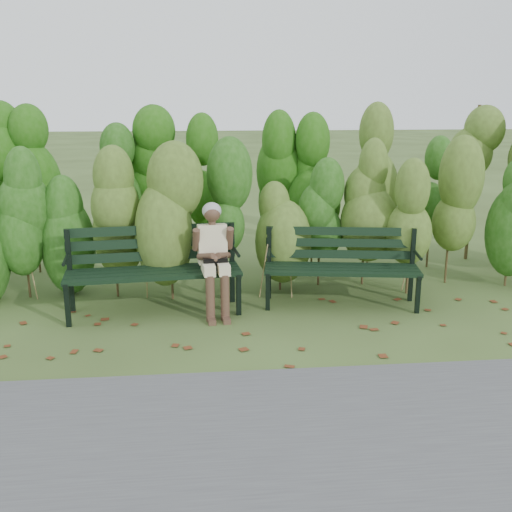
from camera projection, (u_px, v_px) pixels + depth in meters
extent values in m
plane|color=#384920|center=(259.00, 332.00, 6.38)|extent=(80.00, 80.00, 0.00)
cube|color=#474749|center=(292.00, 448.00, 4.26)|extent=(60.00, 2.50, 0.01)
cylinder|color=#47381E|center=(23.00, 270.00, 7.26)|extent=(0.03, 0.03, 0.80)
ellipsoid|color=#215C0E|center=(18.00, 218.00, 7.10)|extent=(0.64, 0.64, 1.44)
cylinder|color=#47381E|center=(74.00, 268.00, 7.32)|extent=(0.03, 0.03, 0.80)
ellipsoid|color=#215C0E|center=(70.00, 217.00, 7.16)|extent=(0.64, 0.64, 1.44)
cylinder|color=#47381E|center=(125.00, 267.00, 7.38)|extent=(0.03, 0.03, 0.80)
ellipsoid|color=#215C0E|center=(122.00, 216.00, 7.22)|extent=(0.64, 0.64, 1.44)
cylinder|color=#47381E|center=(175.00, 266.00, 7.44)|extent=(0.03, 0.03, 0.80)
ellipsoid|color=#215C0E|center=(173.00, 215.00, 7.28)|extent=(0.64, 0.64, 1.44)
cylinder|color=#47381E|center=(224.00, 264.00, 7.50)|extent=(0.03, 0.03, 0.80)
ellipsoid|color=#215C0E|center=(223.00, 214.00, 7.33)|extent=(0.64, 0.64, 1.44)
cylinder|color=#47381E|center=(273.00, 263.00, 7.56)|extent=(0.03, 0.03, 0.80)
ellipsoid|color=#215C0E|center=(273.00, 213.00, 7.39)|extent=(0.64, 0.64, 1.44)
cylinder|color=#47381E|center=(320.00, 262.00, 7.62)|extent=(0.03, 0.03, 0.80)
ellipsoid|color=#215C0E|center=(322.00, 212.00, 7.45)|extent=(0.64, 0.64, 1.44)
cylinder|color=#47381E|center=(367.00, 260.00, 7.68)|extent=(0.03, 0.03, 0.80)
ellipsoid|color=#215C0E|center=(369.00, 211.00, 7.51)|extent=(0.64, 0.64, 1.44)
cylinder|color=#47381E|center=(413.00, 259.00, 7.74)|extent=(0.03, 0.03, 0.80)
ellipsoid|color=#215C0E|center=(417.00, 210.00, 7.57)|extent=(0.64, 0.64, 1.44)
cylinder|color=#47381E|center=(459.00, 258.00, 7.79)|extent=(0.03, 0.03, 0.80)
ellipsoid|color=#215C0E|center=(463.00, 210.00, 7.63)|extent=(0.64, 0.64, 1.44)
cylinder|color=#47381E|center=(503.00, 257.00, 7.85)|extent=(0.03, 0.03, 0.80)
ellipsoid|color=#215C0E|center=(509.00, 209.00, 7.69)|extent=(0.64, 0.64, 1.44)
cylinder|color=#47381E|center=(47.00, 239.00, 8.19)|extent=(0.04, 0.04, 1.10)
ellipsoid|color=#1D4D0F|center=(41.00, 175.00, 7.97)|extent=(0.70, 0.70, 1.98)
cylinder|color=#47381E|center=(104.00, 238.00, 8.27)|extent=(0.04, 0.04, 1.10)
ellipsoid|color=#1D4D0F|center=(100.00, 174.00, 8.04)|extent=(0.70, 0.70, 1.98)
cylinder|color=#47381E|center=(160.00, 236.00, 8.34)|extent=(0.04, 0.04, 1.10)
ellipsoid|color=#1D4D0F|center=(157.00, 173.00, 8.11)|extent=(0.70, 0.70, 1.98)
cylinder|color=#47381E|center=(215.00, 235.00, 8.41)|extent=(0.04, 0.04, 1.10)
ellipsoid|color=#1D4D0F|center=(214.00, 172.00, 8.19)|extent=(0.70, 0.70, 1.98)
cylinder|color=#47381E|center=(269.00, 234.00, 8.49)|extent=(0.04, 0.04, 1.10)
ellipsoid|color=#1D4D0F|center=(270.00, 172.00, 8.26)|extent=(0.70, 0.70, 1.98)
cylinder|color=#47381E|center=(322.00, 233.00, 8.56)|extent=(0.04, 0.04, 1.10)
ellipsoid|color=#1D4D0F|center=(324.00, 171.00, 8.34)|extent=(0.70, 0.70, 1.98)
cylinder|color=#47381E|center=(375.00, 231.00, 8.64)|extent=(0.04, 0.04, 1.10)
ellipsoid|color=#1D4D0F|center=(378.00, 170.00, 8.41)|extent=(0.70, 0.70, 1.98)
cylinder|color=#47381E|center=(426.00, 230.00, 8.71)|extent=(0.04, 0.04, 1.10)
ellipsoid|color=#1D4D0F|center=(431.00, 170.00, 8.49)|extent=(0.70, 0.70, 1.98)
cylinder|color=#47381E|center=(477.00, 229.00, 8.79)|extent=(0.04, 0.04, 1.10)
ellipsoid|color=#1D4D0F|center=(482.00, 169.00, 8.56)|extent=(0.70, 0.70, 1.98)
cube|color=brown|center=(218.00, 325.00, 6.59)|extent=(0.11, 0.11, 0.01)
cube|color=brown|center=(502.00, 325.00, 6.58)|extent=(0.11, 0.11, 0.01)
cube|color=brown|center=(402.00, 374.00, 5.41)|extent=(0.11, 0.10, 0.01)
cube|color=brown|center=(150.00, 371.00, 5.48)|extent=(0.11, 0.11, 0.01)
cube|color=brown|center=(380.00, 360.00, 5.71)|extent=(0.11, 0.11, 0.01)
cube|color=brown|center=(201.00, 336.00, 6.27)|extent=(0.11, 0.11, 0.01)
cube|color=brown|center=(344.00, 308.00, 7.11)|extent=(0.11, 0.11, 0.01)
cube|color=brown|center=(432.00, 297.00, 7.49)|extent=(0.10, 0.08, 0.01)
cube|color=brown|center=(385.00, 371.00, 5.46)|extent=(0.11, 0.10, 0.01)
cube|color=brown|center=(201.00, 321.00, 6.68)|extent=(0.10, 0.11, 0.01)
cube|color=brown|center=(283.00, 373.00, 5.43)|extent=(0.11, 0.11, 0.01)
cube|color=brown|center=(279.00, 305.00, 7.22)|extent=(0.11, 0.11, 0.01)
cube|color=brown|center=(302.00, 330.00, 6.43)|extent=(0.09, 0.08, 0.01)
cube|color=brown|center=(84.00, 341.00, 6.15)|extent=(0.07, 0.09, 0.01)
cube|color=brown|center=(63.00, 320.00, 6.72)|extent=(0.08, 0.10, 0.01)
cube|color=brown|center=(298.00, 381.00, 5.27)|extent=(0.11, 0.11, 0.01)
cube|color=brown|center=(393.00, 358.00, 5.74)|extent=(0.11, 0.10, 0.01)
cube|color=brown|center=(309.00, 311.00, 7.02)|extent=(0.11, 0.11, 0.01)
cube|color=brown|center=(9.00, 344.00, 6.07)|extent=(0.10, 0.11, 0.01)
cube|color=brown|center=(187.00, 312.00, 6.98)|extent=(0.09, 0.11, 0.01)
cube|color=brown|center=(251.00, 309.00, 7.07)|extent=(0.10, 0.08, 0.01)
cube|color=brown|center=(382.00, 336.00, 6.28)|extent=(0.10, 0.09, 0.01)
cube|color=brown|center=(178.00, 329.00, 6.46)|extent=(0.10, 0.08, 0.01)
cube|color=brown|center=(463.00, 303.00, 7.28)|extent=(0.11, 0.10, 0.01)
cube|color=brown|center=(364.00, 308.00, 7.09)|extent=(0.10, 0.11, 0.01)
cube|color=brown|center=(362.00, 320.00, 6.71)|extent=(0.10, 0.08, 0.01)
cube|color=brown|center=(165.00, 332.00, 6.38)|extent=(0.08, 0.10, 0.01)
cube|color=brown|center=(464.00, 363.00, 5.63)|extent=(0.08, 0.10, 0.01)
cube|color=brown|center=(355.00, 310.00, 7.05)|extent=(0.09, 0.11, 0.01)
cube|color=brown|center=(483.00, 347.00, 5.99)|extent=(0.09, 0.07, 0.01)
cube|color=brown|center=(320.00, 315.00, 6.88)|extent=(0.10, 0.11, 0.01)
cube|color=brown|center=(96.00, 308.00, 7.12)|extent=(0.11, 0.11, 0.01)
cube|color=brown|center=(272.00, 349.00, 5.94)|extent=(0.11, 0.11, 0.01)
cube|color=brown|center=(309.00, 318.00, 6.80)|extent=(0.10, 0.08, 0.01)
cube|color=black|center=(154.00, 278.00, 6.61)|extent=(1.97, 0.31, 0.04)
cube|color=black|center=(154.00, 275.00, 6.74)|extent=(1.97, 0.31, 0.04)
cube|color=black|center=(153.00, 271.00, 6.87)|extent=(1.97, 0.31, 0.04)
cube|color=black|center=(153.00, 268.00, 7.00)|extent=(1.97, 0.31, 0.04)
cube|color=black|center=(152.00, 256.00, 7.06)|extent=(1.97, 0.25, 0.12)
cube|color=black|center=(152.00, 243.00, 7.04)|extent=(1.97, 0.25, 0.12)
cube|color=black|center=(151.00, 230.00, 7.01)|extent=(1.97, 0.25, 0.12)
cube|color=black|center=(67.00, 305.00, 6.48)|extent=(0.06, 0.06, 0.49)
cube|color=black|center=(70.00, 271.00, 6.87)|extent=(0.06, 0.06, 0.99)
cube|color=black|center=(68.00, 279.00, 6.63)|extent=(0.11, 0.55, 0.04)
cylinder|color=black|center=(66.00, 260.00, 6.52)|extent=(0.08, 0.41, 0.04)
cube|color=black|center=(239.00, 294.00, 6.83)|extent=(0.06, 0.06, 0.49)
cube|color=black|center=(232.00, 263.00, 7.22)|extent=(0.06, 0.06, 0.99)
cube|color=black|center=(235.00, 270.00, 6.98)|extent=(0.11, 0.55, 0.04)
cylinder|color=black|center=(236.00, 251.00, 6.87)|extent=(0.08, 0.41, 0.04)
cube|color=black|center=(343.00, 274.00, 6.90)|extent=(1.81, 0.39, 0.04)
cube|color=black|center=(342.00, 271.00, 7.02)|extent=(1.81, 0.39, 0.04)
cube|color=black|center=(341.00, 268.00, 7.14)|extent=(1.81, 0.39, 0.04)
cube|color=black|center=(340.00, 265.00, 7.27)|extent=(1.81, 0.39, 0.04)
cube|color=black|center=(340.00, 254.00, 7.33)|extent=(1.80, 0.34, 0.11)
cube|color=black|center=(340.00, 243.00, 7.31)|extent=(1.80, 0.34, 0.11)
cube|color=black|center=(341.00, 231.00, 7.28)|extent=(1.80, 0.34, 0.11)
cube|color=black|center=(268.00, 292.00, 6.99)|extent=(0.06, 0.06, 0.45)
cube|color=black|center=(269.00, 263.00, 7.35)|extent=(0.06, 0.06, 0.91)
cube|color=black|center=(268.00, 270.00, 7.14)|extent=(0.13, 0.51, 0.04)
cylinder|color=black|center=(268.00, 253.00, 7.03)|extent=(0.09, 0.38, 0.04)
cube|color=black|center=(418.00, 294.00, 6.90)|extent=(0.06, 0.06, 0.45)
cube|color=black|center=(412.00, 265.00, 7.26)|extent=(0.06, 0.06, 0.91)
cube|color=black|center=(416.00, 272.00, 7.04)|extent=(0.13, 0.51, 0.04)
cylinder|color=black|center=(418.00, 255.00, 6.94)|extent=(0.09, 0.38, 0.04)
cube|color=beige|center=(208.00, 268.00, 6.71)|extent=(0.16, 0.39, 0.12)
cube|color=beige|center=(223.00, 267.00, 6.74)|extent=(0.16, 0.39, 0.12)
cylinder|color=brown|center=(210.00, 298.00, 6.64)|extent=(0.11, 0.11, 0.53)
cylinder|color=brown|center=(225.00, 297.00, 6.68)|extent=(0.11, 0.11, 0.53)
cube|color=brown|center=(212.00, 321.00, 6.64)|extent=(0.10, 0.19, 0.05)
cube|color=brown|center=(226.00, 320.00, 6.67)|extent=(0.10, 0.19, 0.05)
cube|color=beige|center=(212.00, 244.00, 6.91)|extent=(0.35, 0.26, 0.47)
cylinder|color=brown|center=(212.00, 223.00, 6.83)|extent=(0.08, 0.08, 0.09)
sphere|color=brown|center=(212.00, 213.00, 6.79)|extent=(0.19, 0.19, 0.19)
ellipsoid|color=gray|center=(212.00, 211.00, 6.80)|extent=(0.22, 0.21, 0.20)
cylinder|color=brown|center=(196.00, 240.00, 6.78)|extent=(0.10, 0.20, 0.28)
cylinder|color=brown|center=(230.00, 238.00, 6.85)|extent=(0.10, 0.20, 0.28)
cylinder|color=brown|center=(206.00, 256.00, 6.73)|extent=(0.22, 0.23, 0.12)
cylinder|color=brown|center=(223.00, 255.00, 6.77)|extent=(0.19, 0.25, 0.12)
sphere|color=brown|center=(215.00, 259.00, 6.70)|extent=(0.10, 0.10, 0.10)
cube|color=black|center=(215.00, 264.00, 6.73)|extent=(0.28, 0.14, 0.15)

